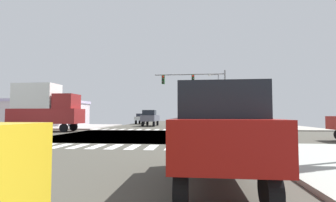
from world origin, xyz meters
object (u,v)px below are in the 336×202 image
(bank_building, at_px, (43,113))
(box_truck_outer_1, at_px, (45,106))
(traffic_signal_mast, at_px, (197,86))
(pickup_queued_1, at_px, (150,117))
(sedan_inner_1, at_px, (142,118))
(street_lamp, at_px, (217,95))
(suv_middle_5, at_px, (216,127))

(bank_building, bearing_deg, box_truck_outer_1, -56.31)
(traffic_signal_mast, xyz_separation_m, box_truck_outer_1, (-15.61, -3.99, -2.40))
(traffic_signal_mast, relative_size, bank_building, 0.64)
(pickup_queued_1, bearing_deg, sedan_inner_1, -69.21)
(traffic_signal_mast, height_order, street_lamp, street_lamp)
(box_truck_outer_1, distance_m, sedan_inner_1, 20.79)
(traffic_signal_mast, relative_size, box_truck_outer_1, 1.11)
(bank_building, height_order, suv_middle_5, bank_building)
(suv_middle_5, bearing_deg, sedan_inner_1, 105.05)
(suv_middle_5, relative_size, box_truck_outer_1, 0.64)
(sedan_inner_1, bearing_deg, bank_building, 29.54)
(sedan_inner_1, bearing_deg, traffic_signal_mast, 121.63)
(street_lamp, height_order, suv_middle_5, street_lamp)
(traffic_signal_mast, bearing_deg, box_truck_outer_1, -165.65)
(traffic_signal_mast, distance_m, pickup_queued_1, 11.14)
(traffic_signal_mast, xyz_separation_m, sedan_inner_1, (-9.81, 15.92, -3.85))
(pickup_queued_1, bearing_deg, suv_middle_5, 103.44)
(suv_middle_5, bearing_deg, bank_building, 129.10)
(bank_building, height_order, box_truck_outer_1, box_truck_outer_1)
(suv_middle_5, xyz_separation_m, box_truck_outer_1, (-15.81, 17.29, 1.17))
(suv_middle_5, bearing_deg, box_truck_outer_1, 132.44)
(sedan_inner_1, bearing_deg, street_lamp, 161.23)
(suv_middle_5, xyz_separation_m, sedan_inner_1, (-10.00, 37.20, -0.28))
(bank_building, relative_size, box_truck_outer_1, 1.73)
(traffic_signal_mast, xyz_separation_m, street_lamp, (3.26, 11.48, -0.11))
(suv_middle_5, height_order, sedan_inner_1, suv_middle_5)
(bank_building, distance_m, box_truck_outer_1, 14.51)
(suv_middle_5, bearing_deg, pickup_queued_1, 103.44)
(sedan_inner_1, bearing_deg, box_truck_outer_1, 73.73)
(pickup_queued_1, distance_m, sedan_inner_1, 8.45)
(street_lamp, relative_size, suv_middle_5, 1.77)
(street_lamp, distance_m, box_truck_outer_1, 24.51)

